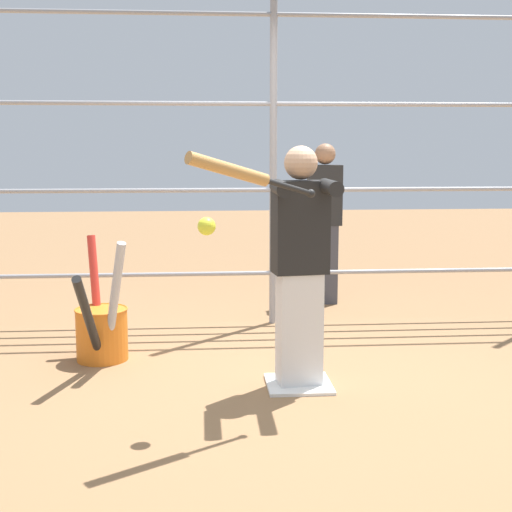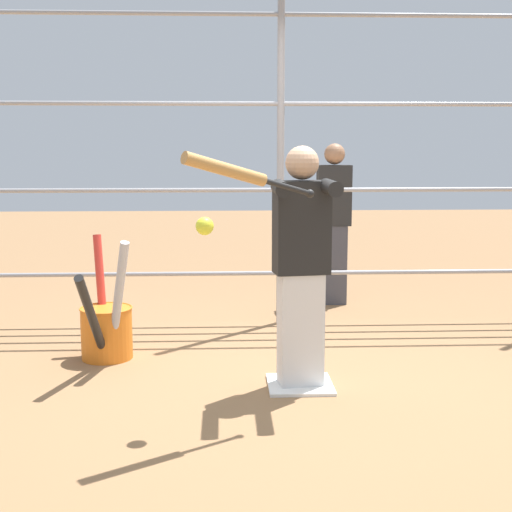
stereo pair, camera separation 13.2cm
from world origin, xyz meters
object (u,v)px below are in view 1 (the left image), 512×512
object	(u,v)px
softball_in_flight	(207,226)
bystander_behind_fence	(324,221)
bat_bucket	(102,329)
batter	(300,259)
baseball_bat_swinging	(240,173)

from	to	relation	value
softball_in_flight	bystander_behind_fence	xyz separation A→B (m)	(-1.12, -2.84, -0.28)
bat_bucket	bystander_behind_fence	size ratio (longest dim) A/B	0.63
bystander_behind_fence	softball_in_flight	bearing A→B (deg)	68.40
bat_bucket	bystander_behind_fence	distance (m)	2.57
softball_in_flight	bat_bucket	bearing A→B (deg)	-57.74
bystander_behind_fence	bat_bucket	bearing A→B (deg)	42.51
batter	bystander_behind_fence	distance (m)	2.40
softball_in_flight	bat_bucket	distance (m)	1.59
baseball_bat_swinging	bystander_behind_fence	world-z (taller)	bystander_behind_fence
batter	bat_bucket	distance (m)	1.55
baseball_bat_swinging	bat_bucket	bearing A→B (deg)	-55.14
batter	bystander_behind_fence	bearing A→B (deg)	-103.38
batter	softball_in_flight	size ratio (longest dim) A/B	15.44
bat_bucket	softball_in_flight	bearing A→B (deg)	122.26
batter	softball_in_flight	distance (m)	0.80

